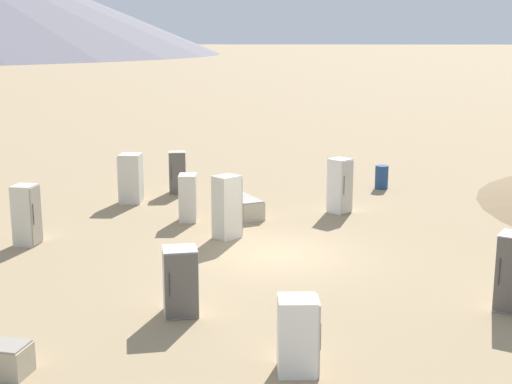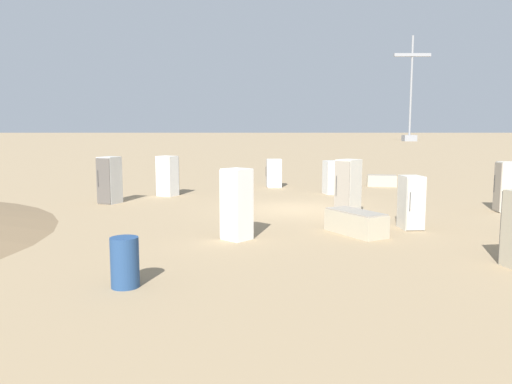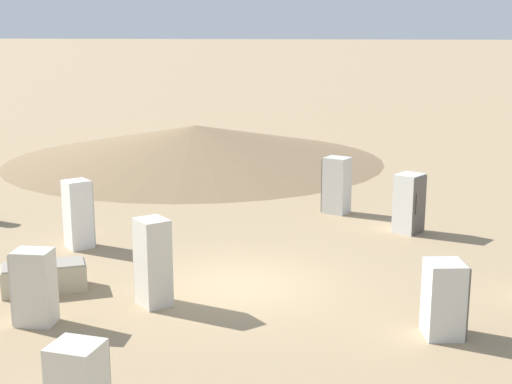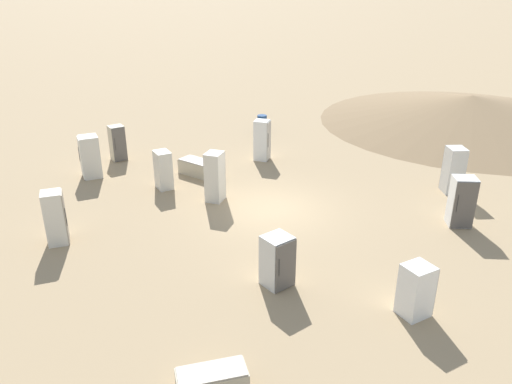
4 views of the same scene
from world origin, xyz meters
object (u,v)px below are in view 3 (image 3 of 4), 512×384
at_px(discarded_fridge_2, 44,277).
at_px(discarded_fridge_8, 34,287).
at_px(discarded_fridge_5, 444,299).
at_px(discarded_fridge_11, 78,214).
at_px(discarded_fridge_0, 153,262).
at_px(discarded_fridge_9, 409,203).
at_px(discarded_fridge_4, 336,185).

xyz_separation_m(discarded_fridge_2, discarded_fridge_8, (1.78, 0.75, 0.46)).
height_order(discarded_fridge_5, discarded_fridge_8, discarded_fridge_8).
distance_m(discarded_fridge_8, discarded_fridge_11, 5.29).
xyz_separation_m(discarded_fridge_0, discarded_fridge_9, (-6.98, 5.47, -0.08)).
height_order(discarded_fridge_0, discarded_fridge_4, discarded_fridge_0).
bearing_deg(discarded_fridge_0, discarded_fridge_5, -50.48).
bearing_deg(discarded_fridge_5, discarded_fridge_0, -107.62).
xyz_separation_m(discarded_fridge_0, discarded_fridge_4, (-8.88, 3.14, -0.04)).
bearing_deg(discarded_fridge_2, discarded_fridge_0, -124.70).
bearing_deg(discarded_fridge_11, discarded_fridge_8, -32.50).
bearing_deg(discarded_fridge_5, discarded_fridge_11, -126.44).
distance_m(discarded_fridge_2, discarded_fridge_9, 10.62).
relative_size(discarded_fridge_0, discarded_fridge_11, 1.02).
height_order(discarded_fridge_2, discarded_fridge_5, discarded_fridge_5).
relative_size(discarded_fridge_2, discarded_fridge_8, 1.28).
bearing_deg(discarded_fridge_2, discarded_fridge_11, -17.30).
distance_m(discarded_fridge_9, discarded_fridge_11, 9.53).
relative_size(discarded_fridge_5, discarded_fridge_9, 0.86).
bearing_deg(discarded_fridge_0, discarded_fridge_4, 23.98).
bearing_deg(discarded_fridge_5, discarded_fridge_2, -108.15).
height_order(discarded_fridge_4, discarded_fridge_8, discarded_fridge_4).
bearing_deg(discarded_fridge_2, discarded_fridge_4, -63.40).
bearing_deg(discarded_fridge_4, discarded_fridge_11, 150.34).
height_order(discarded_fridge_8, discarded_fridge_11, discarded_fridge_11).
relative_size(discarded_fridge_9, discarded_fridge_11, 0.93).
distance_m(discarded_fridge_4, discarded_fridge_11, 8.44).
relative_size(discarded_fridge_2, discarded_fridge_9, 1.14).
relative_size(discarded_fridge_8, discarded_fridge_11, 0.83).
xyz_separation_m(discarded_fridge_0, discarded_fridge_5, (0.42, 6.13, -0.21)).
distance_m(discarded_fridge_4, discarded_fridge_8, 11.58).
height_order(discarded_fridge_4, discarded_fridge_5, discarded_fridge_4).
xyz_separation_m(discarded_fridge_2, discarded_fridge_9, (-6.71, 8.21, 0.56)).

